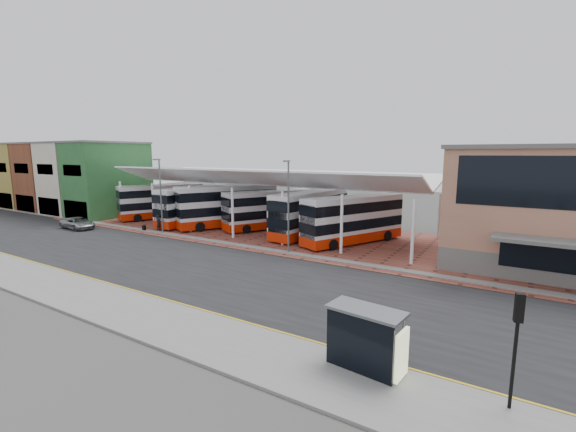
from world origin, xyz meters
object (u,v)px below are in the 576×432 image
(pedestrian, at_px, (159,223))
(traffic_signal_west, at_px, (517,333))
(bus_2, at_px, (227,206))
(bus_5, at_px, (353,220))
(bus_3, at_px, (269,210))
(bus_shelter, at_px, (369,335))
(bus_0, at_px, (161,202))
(bus_1, at_px, (195,205))
(bus_4, at_px, (310,213))
(silver_car, at_px, (78,223))

(pedestrian, relative_size, traffic_signal_west, 0.45)
(bus_2, xyz_separation_m, bus_5, (15.83, -0.15, -0.17))
(bus_3, relative_size, bus_shelter, 3.27)
(bus_0, distance_m, bus_1, 6.77)
(bus_1, relative_size, pedestrian, 6.09)
(bus_2, distance_m, bus_3, 5.13)
(bus_3, xyz_separation_m, pedestrian, (-9.63, -7.63, -1.27))
(bus_0, height_order, traffic_signal_west, bus_0)
(bus_3, height_order, pedestrian, bus_3)
(bus_4, xyz_separation_m, bus_shelter, (14.29, -21.91, -0.69))
(bus_1, distance_m, pedestrian, 5.85)
(bus_4, relative_size, pedestrian, 6.36)
(bus_2, distance_m, bus_4, 10.65)
(bus_2, xyz_separation_m, bus_3, (4.90, 1.51, -0.26))
(traffic_signal_west, bearing_deg, pedestrian, 141.67)
(bus_0, xyz_separation_m, bus_shelter, (36.35, -21.12, -0.59))
(bus_1, relative_size, bus_shelter, 3.42)
(bus_2, relative_size, pedestrian, 6.51)
(bus_3, bearing_deg, bus_5, 19.44)
(bus_2, relative_size, bus_5, 1.06)
(bus_5, relative_size, silver_car, 2.34)
(bus_0, relative_size, silver_car, 2.29)
(silver_car, distance_m, bus_shelter, 40.49)
(bus_0, height_order, pedestrian, bus_0)
(bus_5, relative_size, pedestrian, 6.13)
(bus_5, xyz_separation_m, traffic_signal_west, (13.91, -20.42, 0.53))
(pedestrian, distance_m, bus_shelter, 33.16)
(bus_3, bearing_deg, silver_car, -120.78)
(bus_1, bearing_deg, bus_5, 0.66)
(bus_4, relative_size, bus_5, 1.04)
(bus_2, xyz_separation_m, bus_4, (10.61, 0.92, -0.12))
(bus_3, relative_size, traffic_signal_west, 2.59)
(pedestrian, relative_size, bus_shelter, 0.56)
(bus_1, relative_size, bus_4, 0.96)
(bus_3, distance_m, pedestrian, 12.35)
(bus_5, relative_size, bus_shelter, 3.44)
(bus_3, bearing_deg, bus_1, -140.47)
(bus_2, xyz_separation_m, bus_shelter, (24.90, -21.00, -0.81))
(bus_2, distance_m, bus_5, 15.84)
(bus_5, bearing_deg, traffic_signal_west, -30.61)
(bus_0, relative_size, traffic_signal_west, 2.67)
(bus_5, bearing_deg, bus_shelter, -41.37)
(bus_4, bearing_deg, pedestrian, -149.70)
(bus_shelter, bearing_deg, bus_2, 146.40)
(traffic_signal_west, bearing_deg, bus_3, 122.78)
(bus_3, xyz_separation_m, bus_5, (10.93, -1.67, 0.08))
(bus_1, distance_m, bus_3, 9.79)
(bus_shelter, bearing_deg, bus_3, 138.15)
(bus_3, xyz_separation_m, silver_car, (-18.93, -11.43, -1.56))
(bus_0, distance_m, bus_3, 16.41)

